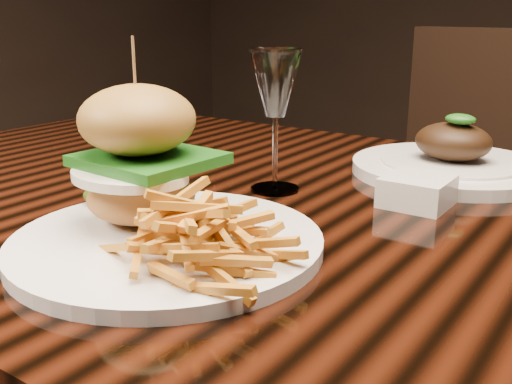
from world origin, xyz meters
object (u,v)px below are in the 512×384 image
Objects in this scene: dining_table at (323,262)px; chair_far at (458,191)px; wine_glass at (276,88)px; far_dish at (451,162)px; burger_plate at (161,197)px.

chair_far is at bearing 95.07° from dining_table.
dining_table is at bearing -16.04° from wine_glass.
far_dish is at bearing 72.50° from dining_table.
wine_glass is 0.31m from far_dish.
wine_glass is (-0.02, 0.24, 0.09)m from burger_plate.
chair_far reaches higher than dining_table.
burger_plate reaches higher than far_dish.
burger_plate reaches higher than wine_glass.
chair_far is at bearing 88.98° from wine_glass.
wine_glass is (-0.09, 0.03, 0.22)m from dining_table.
dining_table is 0.90m from chair_far.
dining_table is 0.28m from far_dish.
wine_glass is at bearing -77.88° from chair_far.
burger_plate is (-0.08, -0.22, 0.13)m from dining_table.
wine_glass is 0.93m from chair_far.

